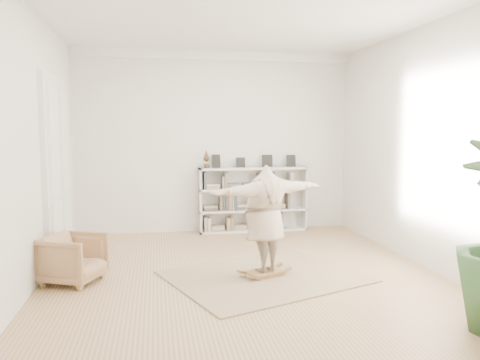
# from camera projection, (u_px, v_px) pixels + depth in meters

# --- Properties ---
(floor) EXTENTS (6.00, 6.00, 0.00)m
(floor) POSITION_uv_depth(u_px,v_px,m) (242.00, 274.00, 6.67)
(floor) COLOR #95794D
(floor) RESTS_ON ground
(room_shell) EXTENTS (6.00, 6.00, 6.00)m
(room_shell) POSITION_uv_depth(u_px,v_px,m) (215.00, 55.00, 9.18)
(room_shell) COLOR silver
(room_shell) RESTS_ON floor
(doors) EXTENTS (0.09, 1.78, 2.92)m
(doors) POSITION_uv_depth(u_px,v_px,m) (58.00, 171.00, 7.32)
(doors) COLOR white
(doors) RESTS_ON floor
(bookshelf) EXTENTS (2.20, 0.35, 1.64)m
(bookshelf) POSITION_uv_depth(u_px,v_px,m) (253.00, 200.00, 9.50)
(bookshelf) COLOR silver
(bookshelf) RESTS_ON floor
(armchair) EXTENTS (0.94, 0.93, 0.65)m
(armchair) POSITION_uv_depth(u_px,v_px,m) (73.00, 259.00, 6.27)
(armchair) COLOR tan
(armchair) RESTS_ON floor
(rug) EXTENTS (3.05, 2.76, 0.02)m
(rug) POSITION_uv_depth(u_px,v_px,m) (265.00, 276.00, 6.52)
(rug) COLOR tan
(rug) RESTS_ON floor
(rocker_board) EXTENTS (0.59, 0.47, 0.11)m
(rocker_board) POSITION_uv_depth(u_px,v_px,m) (265.00, 272.00, 6.52)
(rocker_board) COLOR brown
(rocker_board) RESTS_ON rug
(person) EXTENTS (1.88, 1.11, 1.48)m
(person) POSITION_uv_depth(u_px,v_px,m) (265.00, 216.00, 6.43)
(person) COLOR #C3A992
(person) RESTS_ON rocker_board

